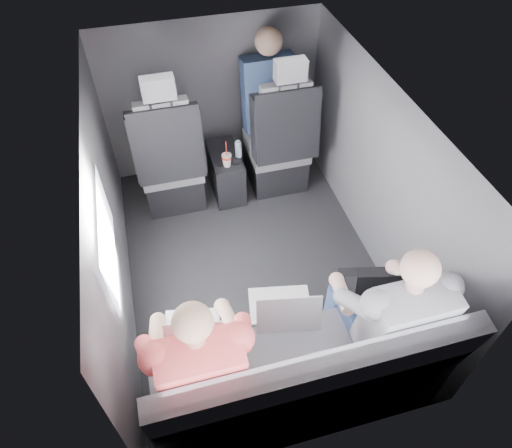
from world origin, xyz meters
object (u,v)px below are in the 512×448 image
object	(u,v)px
front_seat_left	(171,166)
front_seat_right	(279,148)
soda_cup	(227,160)
laptop_silver	(283,308)
rear_bench	(301,377)
passenger_front_right	(268,94)
laptop_white	(193,331)
laptop_black	(376,288)
center_console	(226,173)
water_bottle	(238,149)
passenger_rear_left	(199,358)
passenger_rear_right	(386,312)

from	to	relation	value
front_seat_left	front_seat_right	bearing A→B (deg)	0.00
front_seat_right	soda_cup	bearing A→B (deg)	-166.63
soda_cup	laptop_silver	size ratio (longest dim) A/B	0.62
rear_bench	passenger_front_right	xyz separation A→B (m)	(0.42, 2.16, 0.45)
laptop_white	laptop_black	xyz separation A→B (m)	(1.03, 0.00, 0.00)
rear_bench	laptop_silver	bearing A→B (deg)	98.33
center_console	water_bottle	world-z (taller)	water_bottle
front_seat_right	laptop_white	size ratio (longest dim) A/B	3.86
front_seat_left	passenger_rear_left	xyz separation A→B (m)	(-0.07, -1.81, 0.22)
front_seat_left	passenger_front_right	size ratio (longest dim) A/B	1.44
soda_cup	laptop_white	bearing A→B (deg)	-108.50
front_seat_right	rear_bench	distance (m)	1.96
laptop_white	laptop_black	bearing A→B (deg)	0.01
laptop_silver	laptop_black	world-z (taller)	laptop_black
laptop_black	water_bottle	bearing A→B (deg)	103.93
water_bottle	passenger_rear_left	xyz separation A→B (m)	(-0.62, -1.78, 0.15)
laptop_white	passenger_rear_left	xyz separation A→B (m)	(0.00, -0.15, -0.01)
laptop_black	passenger_rear_left	xyz separation A→B (m)	(-1.03, -0.15, -0.01)
front_seat_left	front_seat_right	distance (m)	0.90
laptop_silver	passenger_front_right	distance (m)	1.96
passenger_rear_left	water_bottle	bearing A→B (deg)	70.70
water_bottle	passenger_front_right	distance (m)	0.51
laptop_white	front_seat_left	bearing A→B (deg)	87.24
front_seat_left	center_console	size ratio (longest dim) A/B	2.64
rear_bench	soda_cup	world-z (taller)	rear_bench
center_console	laptop_black	distance (m)	1.82
laptop_white	passenger_front_right	xyz separation A→B (m)	(0.95, 1.91, 0.13)
front_seat_left	water_bottle	size ratio (longest dim) A/B	8.14
front_seat_right	center_console	distance (m)	0.49
center_console	laptop_black	xyz separation A→B (m)	(0.50, -1.69, 0.43)
soda_cup	center_console	bearing A→B (deg)	84.73
front_seat_right	passenger_rear_left	xyz separation A→B (m)	(-0.97, -1.81, 0.22)
laptop_black	passenger_front_right	xyz separation A→B (m)	(-0.08, 1.91, 0.12)
rear_bench	soda_cup	xyz separation A→B (m)	(-0.01, 1.79, 0.15)
front_seat_right	laptop_black	size ratio (longest dim) A/B	3.25
soda_cup	laptop_silver	xyz separation A→B (m)	(-0.02, -1.54, 0.17)
soda_cup	laptop_white	distance (m)	1.63
center_console	front_seat_right	bearing A→B (deg)	-5.07
center_console	water_bottle	xyz separation A→B (m)	(0.10, -0.06, 0.27)
soda_cup	water_bottle	distance (m)	0.14
laptop_silver	passenger_rear_right	size ratio (longest dim) A/B	0.31
front_seat_left	water_bottle	world-z (taller)	front_seat_left
passenger_rear_right	passenger_front_right	distance (m)	2.07
rear_bench	laptop_black	distance (m)	0.65
water_bottle	passenger_front_right	size ratio (longest dim) A/B	0.18
rear_bench	water_bottle	bearing A→B (deg)	86.95
rear_bench	laptop_silver	distance (m)	0.42
rear_bench	passenger_front_right	bearing A→B (deg)	78.94
passenger_rear_right	rear_bench	bearing A→B (deg)	-169.01
rear_bench	passenger_rear_right	distance (m)	0.59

